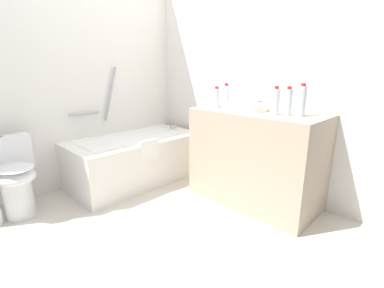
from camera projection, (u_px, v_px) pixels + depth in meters
name	position (u px, v px, depth m)	size (l,w,h in m)	color
ground_plane	(146.00, 229.00, 2.19)	(3.67, 3.67, 0.00)	beige
wall_back_tiled	(64.00, 72.00, 2.77)	(3.07, 0.10, 2.43)	silver
wall_right_mirror	(250.00, 72.00, 2.81)	(0.10, 2.95, 2.43)	silver
bathtub	(136.00, 157.00, 3.10)	(1.45, 0.74, 1.27)	white
toilet	(13.00, 176.00, 2.31)	(0.39, 0.48, 0.70)	white
vanity_counter	(255.00, 157.00, 2.56)	(0.59, 1.18, 0.88)	tan
sink_basin	(249.00, 107.00, 2.49)	(0.34, 0.34, 0.06)	white
sink_faucet	(261.00, 105.00, 2.63)	(0.10, 0.15, 0.08)	#A3A3A8
water_bottle_0	(217.00, 98.00, 2.65)	(0.07, 0.07, 0.20)	silver
water_bottle_1	(302.00, 101.00, 2.15)	(0.07, 0.07, 0.26)	silver
water_bottle_2	(226.00, 97.00, 2.61)	(0.07, 0.07, 0.24)	silver
water_bottle_3	(276.00, 101.00, 2.24)	(0.07, 0.07, 0.23)	silver
water_bottle_4	(288.00, 102.00, 2.19)	(0.06, 0.06, 0.23)	silver
drinking_glass_0	(217.00, 103.00, 2.75)	(0.06, 0.06, 0.08)	white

